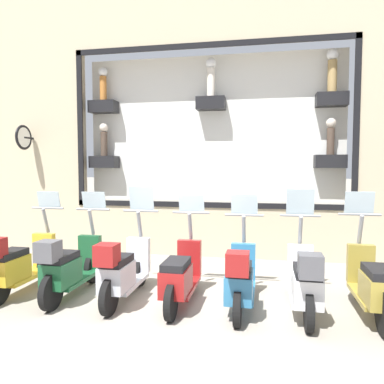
{
  "coord_description": "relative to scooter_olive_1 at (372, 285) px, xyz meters",
  "views": [
    {
      "loc": [
        -4.67,
        -1.2,
        2.0
      ],
      "look_at": [
        1.93,
        0.08,
        1.54
      ],
      "focal_mm": 35.0,
      "sensor_mm": 36.0,
      "label": 1
    }
  ],
  "objects": [
    {
      "name": "ground_plane",
      "position": [
        -0.49,
        2.61,
        -0.45
      ],
      "size": [
        120.0,
        120.0,
        0.0
      ],
      "primitive_type": "plane",
      "color": "gray"
    },
    {
      "name": "building_facade",
      "position": [
        3.11,
        2.61,
        5.02
      ],
      "size": [
        1.2,
        36.0,
        10.68
      ],
      "color": "tan",
      "rests_on": "ground_plane"
    },
    {
      "name": "scooter_olive_1",
      "position": [
        0.0,
        0.0,
        0.0
      ],
      "size": [
        1.81,
        0.61,
        1.62
      ],
      "color": "black",
      "rests_on": "ground_plane"
    },
    {
      "name": "scooter_white_2",
      "position": [
        -0.07,
        0.86,
        0.02
      ],
      "size": [
        1.79,
        0.61,
        1.66
      ],
      "color": "black",
      "rests_on": "ground_plane"
    },
    {
      "name": "scooter_teal_3",
      "position": [
        -0.08,
        1.72,
        0.01
      ],
      "size": [
        1.79,
        0.6,
        1.56
      ],
      "color": "black",
      "rests_on": "ground_plane"
    },
    {
      "name": "scooter_red_4",
      "position": [
        -0.01,
        2.57,
        -0.02
      ],
      "size": [
        1.8,
        0.61,
        1.54
      ],
      "color": "black",
      "rests_on": "ground_plane"
    },
    {
      "name": "scooter_silver_5",
      "position": [
        -0.06,
        3.43,
        0.03
      ],
      "size": [
        1.8,
        0.6,
        1.67
      ],
      "color": "black",
      "rests_on": "ground_plane"
    },
    {
      "name": "scooter_green_6",
      "position": [
        -0.06,
        4.29,
        0.03
      ],
      "size": [
        1.8,
        0.6,
        1.57
      ],
      "color": "black",
      "rests_on": "ground_plane"
    },
    {
      "name": "scooter_yellow_7",
      "position": [
        -0.06,
        5.15,
        0.03
      ],
      "size": [
        1.81,
        0.61,
        1.56
      ],
      "color": "black",
      "rests_on": "ground_plane"
    }
  ]
}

